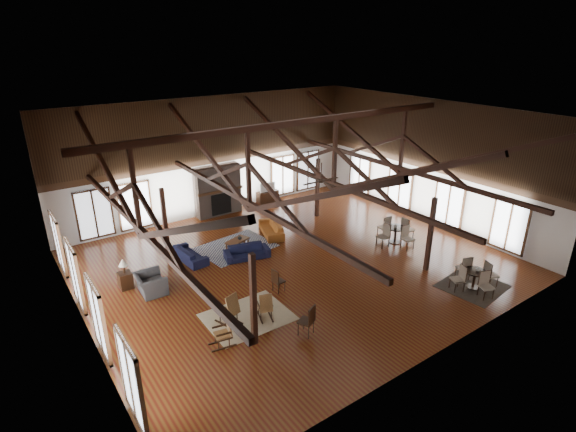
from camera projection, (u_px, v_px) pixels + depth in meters
floor at (294, 263)px, 18.48m from camera, size 16.00×16.00×0.00m
ceiling at (295, 116)px, 16.22m from camera, size 16.00×14.00×0.02m
wall_back at (213, 157)px, 22.65m from camera, size 16.00×0.02×6.00m
wall_front at (447, 265)px, 12.05m from camera, size 16.00×0.02×6.00m
wall_left at (72, 246)px, 13.08m from camera, size 0.02×14.00×6.00m
wall_right at (428, 163)px, 21.63m from camera, size 0.02×14.00×6.00m
roof_truss at (294, 169)px, 16.97m from camera, size 15.60×14.07×3.14m
post_grid at (294, 229)px, 17.91m from camera, size 8.16×7.16×3.05m
fireplace at (218, 191)px, 23.05m from camera, size 2.50×0.69×2.60m
ceiling_fan at (321, 180)px, 16.59m from camera, size 1.60×1.60×0.75m
sofa_navy_front at (247, 252)px, 18.80m from camera, size 2.00×1.17×0.55m
sofa_navy_left at (190, 254)px, 18.60m from camera, size 1.97×0.92×0.56m
sofa_orange at (271, 228)px, 21.03m from camera, size 2.17×1.41×0.59m
coffee_table at (237, 241)px, 19.61m from camera, size 1.18×0.87×0.41m
vase at (240, 237)px, 19.60m from camera, size 0.19×0.19×0.19m
armchair at (151, 284)px, 16.24m from camera, size 1.18×1.04×0.73m
side_table_lamp at (125, 277)px, 16.51m from camera, size 0.47×0.47×1.20m
rocking_chair_a at (230, 310)px, 14.39m from camera, size 0.70×0.96×1.12m
rocking_chair_b at (265, 307)px, 14.68m from camera, size 0.61×0.84×0.97m
rocking_chair_c at (225, 331)px, 13.45m from camera, size 0.84×0.55×1.00m
side_chair_a at (277, 279)px, 16.22m from camera, size 0.42×0.42×0.90m
side_chair_b at (309, 319)px, 13.83m from camera, size 0.59×0.59×1.04m
cafe_table_near at (475, 276)px, 16.51m from camera, size 1.88×1.88×0.97m
cafe_table_far at (396, 232)px, 20.10m from camera, size 2.01×2.01×1.04m
cup_near at (478, 270)px, 16.42m from camera, size 0.14×0.14×0.09m
cup_far at (395, 227)px, 19.91m from camera, size 0.17×0.17×0.11m
tv_console at (268, 196)px, 25.12m from camera, size 1.25×0.47×0.63m
television at (267, 187)px, 24.88m from camera, size 0.91×0.21×0.52m
rug_tan at (248, 317)px, 14.95m from camera, size 2.78×2.20×0.01m
rug_navy at (236, 247)px, 19.85m from camera, size 3.40×2.71×0.01m
rug_dark at (472, 286)px, 16.78m from camera, size 2.44×2.26×0.01m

